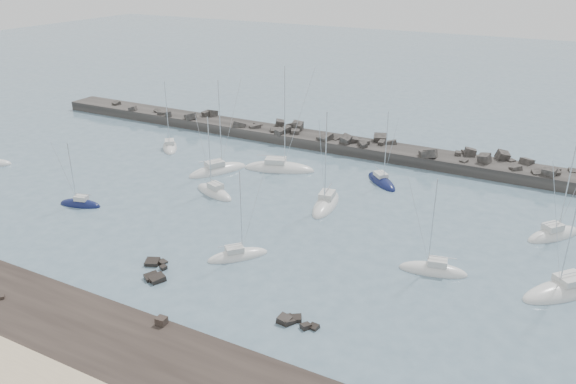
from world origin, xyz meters
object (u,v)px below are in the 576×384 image
object	(u,v)px
sailboat_5	(214,193)
sailboat_7	(238,256)
sailboat_9	(433,271)
sailboat_3	(218,171)
sailboat_11	(564,291)
sailboat_8	(381,182)
sailboat_4	(279,169)
sailboat_6	(326,205)
sailboat_2	(80,204)
sailboat_12	(553,235)
sailboat_1	(170,147)

from	to	relation	value
sailboat_5	sailboat_7	world-z (taller)	sailboat_5
sailboat_5	sailboat_9	world-z (taller)	sailboat_5
sailboat_3	sailboat_7	world-z (taller)	sailboat_3
sailboat_11	sailboat_8	bearing A→B (deg)	143.55
sailboat_4	sailboat_6	distance (m)	15.28
sailboat_5	sailboat_7	bearing A→B (deg)	-47.08
sailboat_9	sailboat_7	bearing A→B (deg)	-160.40
sailboat_2	sailboat_12	xyz separation A→B (m)	(57.91, 20.50, 0.01)
sailboat_2	sailboat_5	distance (m)	18.30
sailboat_1	sailboat_6	size ratio (longest dim) A/B	0.87
sailboat_2	sailboat_8	world-z (taller)	sailboat_8
sailboat_4	sailboat_8	world-z (taller)	sailboat_4
sailboat_8	sailboat_12	size ratio (longest dim) A/B	0.94
sailboat_4	sailboat_2	bearing A→B (deg)	-125.10
sailboat_1	sailboat_12	size ratio (longest dim) A/B	0.99
sailboat_5	sailboat_8	xyz separation A→B (m)	(19.72, 15.30, -0.02)
sailboat_7	sailboat_8	world-z (taller)	sailboat_8
sailboat_1	sailboat_6	bearing A→B (deg)	-15.33
sailboat_1	sailboat_3	bearing A→B (deg)	-22.23
sailboat_4	sailboat_9	size ratio (longest dim) A/B	1.50
sailboat_2	sailboat_9	size ratio (longest dim) A/B	0.83
sailboat_2	sailboat_7	bearing A→B (deg)	-3.94
sailboat_3	sailboat_12	size ratio (longest dim) A/B	1.22
sailboat_4	sailboat_3	bearing A→B (deg)	-146.22
sailboat_3	sailboat_6	world-z (taller)	sailboat_3
sailboat_1	sailboat_4	size ratio (longest dim) A/B	0.71
sailboat_1	sailboat_11	distance (m)	67.06
sailboat_3	sailboat_8	xyz separation A→B (m)	(24.29, 7.85, -0.02)
sailboat_5	sailboat_8	distance (m)	24.96
sailboat_1	sailboat_8	bearing A→B (deg)	3.06
sailboat_3	sailboat_12	distance (m)	48.60
sailboat_2	sailboat_3	size ratio (longest dim) A/B	0.63
sailboat_2	sailboat_11	size ratio (longest dim) A/B	0.60
sailboat_9	sailboat_11	xyz separation A→B (m)	(12.81, 2.35, -0.00)
sailboat_2	sailboat_9	distance (m)	47.41
sailboat_1	sailboat_6	world-z (taller)	sailboat_6
sailboat_1	sailboat_11	bearing A→B (deg)	-15.01
sailboat_11	sailboat_12	size ratio (longest dim) A/B	1.26
sailboat_11	sailboat_12	bearing A→B (deg)	98.95
sailboat_9	sailboat_1	bearing A→B (deg)	159.22
sailboat_5	sailboat_9	bearing A→B (deg)	-11.03
sailboat_4	sailboat_8	xyz separation A→B (m)	(16.21, 2.45, -0.02)
sailboat_9	sailboat_3	bearing A→B (deg)	159.77
sailboat_6	sailboat_9	world-z (taller)	sailboat_6
sailboat_9	sailboat_11	distance (m)	13.03
sailboat_4	sailboat_8	distance (m)	16.39
sailboat_3	sailboat_6	distance (m)	20.70
sailboat_4	sailboat_5	bearing A→B (deg)	-105.27
sailboat_2	sailboat_3	distance (m)	21.49
sailboat_2	sailboat_5	size ratio (longest dim) A/B	0.80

